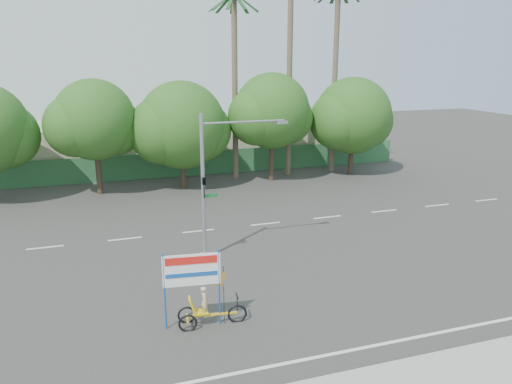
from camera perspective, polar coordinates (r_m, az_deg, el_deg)
name	(u,v)px	position (r m, az deg, el deg)	size (l,w,h in m)	color
ground	(283,286)	(21.67, 3.11, -10.71)	(120.00, 120.00, 0.00)	#33302D
fence	(188,164)	(41.15, -7.80, 3.20)	(38.00, 0.08, 2.00)	#336B3D
building_left	(59,149)	(44.84, -21.64, 4.56)	(12.00, 8.00, 4.00)	beige
building_right	(262,141)	(47.29, 0.75, 5.89)	(14.00, 8.00, 3.60)	beige
tree_left	(94,123)	(36.39, -18.04, 7.52)	(6.66, 5.60, 8.07)	#473828
tree_center	(181,128)	(36.98, -8.59, 7.28)	(7.62, 6.40, 7.85)	#473828
tree_right	(271,114)	(38.67, 1.76, 8.93)	(6.90, 5.80, 8.36)	#473828
tree_far_right	(352,118)	(41.64, 10.94, 8.30)	(7.38, 6.20, 7.94)	#473828
palm_tall	(290,43)	(40.58, 3.90, 16.59)	(3.73, 3.79, 17.45)	#70604C
palm_mid	(336,57)	(42.23, 9.09, 14.94)	(3.73, 3.79, 15.45)	#70604C
palm_short	(235,65)	(39.12, -2.46, 14.32)	(3.73, 3.79, 14.45)	#70604C
traffic_signal	(210,200)	(23.59, -5.29, -0.97)	(4.72, 1.10, 7.00)	gray
trike_billboard	(200,296)	(18.37, -6.37, -11.70)	(2.99, 0.85, 2.95)	black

